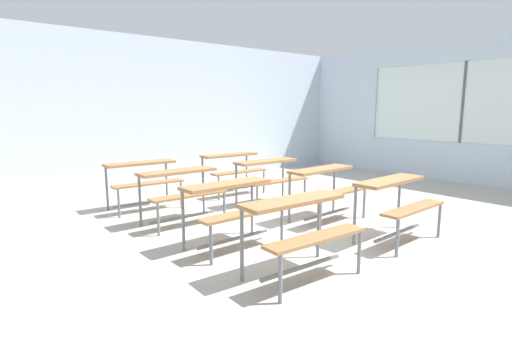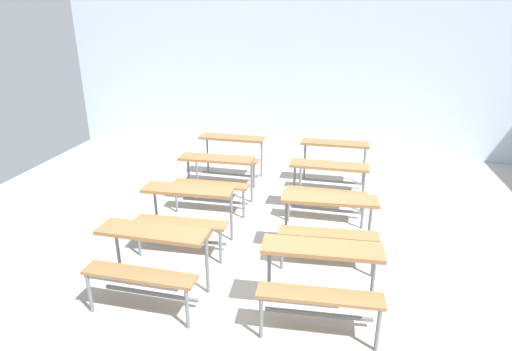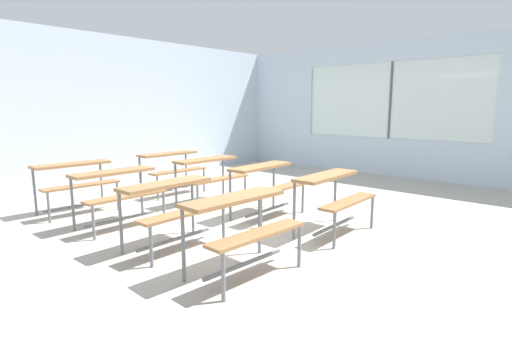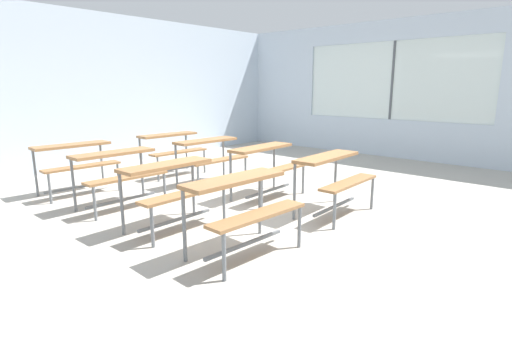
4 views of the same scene
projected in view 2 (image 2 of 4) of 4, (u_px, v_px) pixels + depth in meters
The scene contains 10 objects.
ground at pixel (279, 271), 4.83m from camera, with size 10.00×9.00×0.05m, color #ADA89E.
wall_back at pixel (312, 79), 8.41m from camera, with size 10.00×0.12×3.00m, color silver.
desk_bench_r0c0 at pixel (149, 252), 4.11m from camera, with size 1.13×0.64×0.74m.
desk_bench_r0c1 at pixel (321, 270), 3.82m from camera, with size 1.12×0.62×0.74m.
desk_bench_r1c0 at pixel (186, 205), 5.10m from camera, with size 1.11×0.60×0.74m.
desk_bench_r1c1 at pixel (329, 215), 4.85m from camera, with size 1.12×0.63×0.74m.
desk_bench_r2c0 at pixel (215, 171), 6.20m from camera, with size 1.11×0.60×0.74m.
desk_bench_r2c1 at pixel (328, 179), 5.92m from camera, with size 1.12×0.63×0.74m.
desk_bench_r3c0 at pixel (230, 148), 7.24m from camera, with size 1.13×0.64×0.74m.
desk_bench_r3c1 at pixel (334, 154), 6.93m from camera, with size 1.12×0.63×0.74m.
Camera 2 is at (0.52, -4.10, 2.72)m, focal length 29.84 mm.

